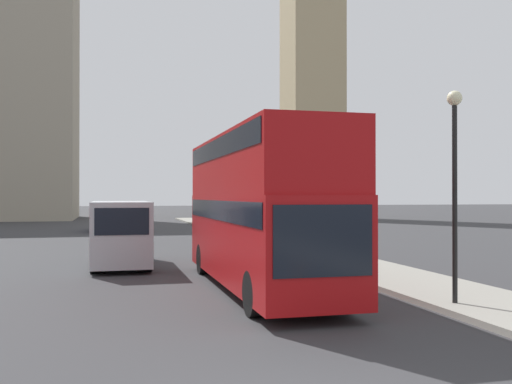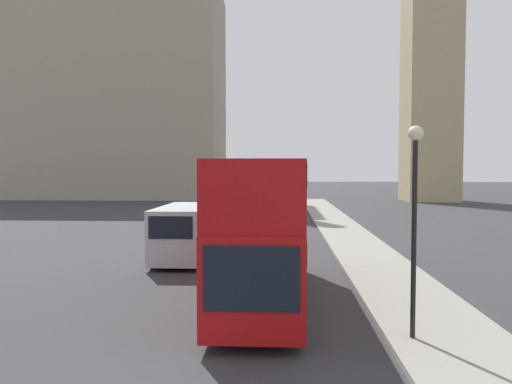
{
  "view_description": "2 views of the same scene",
  "coord_description": "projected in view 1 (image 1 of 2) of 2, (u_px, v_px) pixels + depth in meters",
  "views": [
    {
      "loc": [
        -2.36,
        -6.18,
        2.7
      ],
      "look_at": [
        2.05,
        10.97,
        2.82
      ],
      "focal_mm": 40.0,
      "sensor_mm": 36.0,
      "label": 1
    },
    {
      "loc": [
        2.47,
        -6.16,
        4.21
      ],
      "look_at": [
        1.26,
        17.51,
        3.08
      ],
      "focal_mm": 35.0,
      "sensor_mm": 36.0,
      "label": 2
    }
  ],
  "objects": [
    {
      "name": "parked_sedan",
      "position": [
        103.0,
        222.0,
        43.67
      ],
      "size": [
        1.74,
        4.8,
        1.51
      ],
      "color": "navy",
      "rests_on": "ground_plane"
    },
    {
      "name": "red_double_decker_bus",
      "position": [
        259.0,
        204.0,
        16.46
      ],
      "size": [
        2.45,
        10.31,
        4.43
      ],
      "color": "#A80F11",
      "rests_on": "ground_plane"
    },
    {
      "name": "street_lamp",
      "position": [
        455.0,
        161.0,
        13.6
      ],
      "size": [
        0.36,
        0.36,
        5.07
      ],
      "color": "black",
      "rests_on": "sidewalk_strip"
    },
    {
      "name": "white_van",
      "position": [
        120.0,
        232.0,
        21.75
      ],
      "size": [
        2.14,
        5.69,
        2.48
      ],
      "color": "#B2B7BC",
      "rests_on": "ground_plane"
    }
  ]
}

